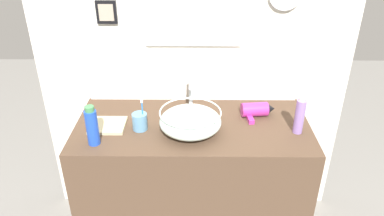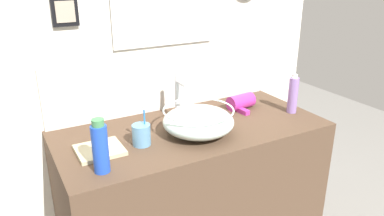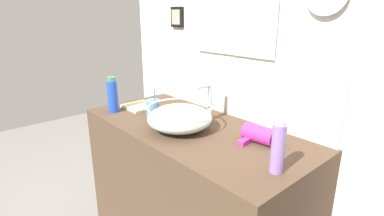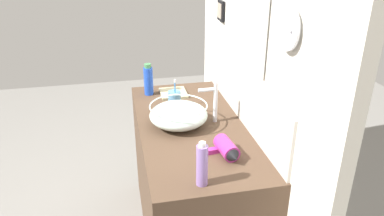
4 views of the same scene
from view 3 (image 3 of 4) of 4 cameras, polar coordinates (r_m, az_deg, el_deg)
name	(u,v)px [view 3 (image 3 of 4)]	position (r m, az deg, el deg)	size (l,w,h in m)	color
vanity_counter	(192,195)	(1.74, 0.08, -16.26)	(1.27, 0.59, 0.82)	#4C3828
back_panel	(237,51)	(1.69, 8.53, 10.66)	(1.85, 0.10, 2.37)	silver
glass_bowl_sink	(180,118)	(1.49, -2.34, -1.83)	(0.32, 0.32, 0.12)	silver
faucet	(208,97)	(1.60, 3.14, 2.18)	(0.02, 0.11, 0.24)	silver
hair_drier	(262,136)	(1.38, 13.11, -5.13)	(0.20, 0.15, 0.08)	#B22D8C
toothbrush_cup	(153,108)	(1.71, -7.42, 0.05)	(0.08, 0.08, 0.18)	#598CB2
shampoo_bottle	(113,95)	(1.81, -14.88, 2.32)	(0.06, 0.06, 0.21)	blue
lotion_bottle	(278,148)	(1.13, 16.05, -7.35)	(0.05, 0.05, 0.20)	#8C6BB2
hand_towel	(140,106)	(1.88, -9.89, 0.29)	(0.19, 0.17, 0.02)	tan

